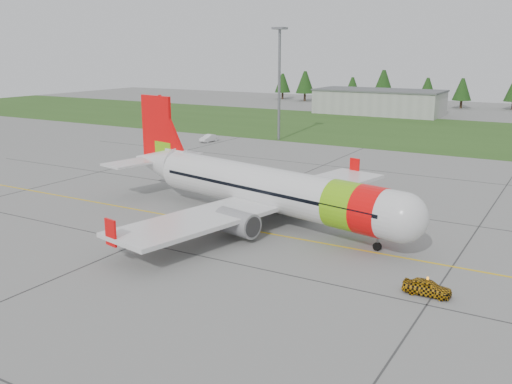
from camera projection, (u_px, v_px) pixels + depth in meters
The scene contains 8 objects.
ground at pixel (292, 276), 42.83m from camera, with size 320.00×320.00×0.00m, color gray.
aircraft at pixel (264, 188), 55.84m from camera, with size 37.36×35.01×11.44m.
follow_me_car at pixel (428, 272), 39.14m from camera, with size 1.34×1.13×3.33m, color orange.
service_van at pixel (209, 131), 104.33m from camera, with size 1.43×1.35×4.09m, color silver.
grass_strip at pixel (480, 136), 111.56m from camera, with size 320.00×50.00×0.03m, color #30561E.
taxi_guideline at pixel (334, 245), 49.54m from camera, with size 120.00×0.25×0.02m, color gold.
hangar_west at pixel (379, 103), 148.95m from camera, with size 32.00×14.00×6.00m, color #A8A8A3.
floodlight_mast at pixel (279, 86), 104.63m from camera, with size 0.50×0.50×20.00m, color slate.
Camera 1 is at (17.76, -35.95, 16.56)m, focal length 40.00 mm.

